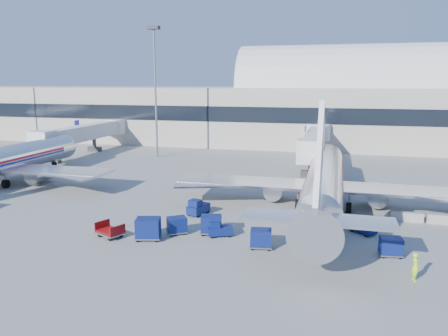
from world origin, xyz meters
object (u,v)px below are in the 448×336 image
(tug_right, at_px, (362,226))
(cart_solo_near, at_px, (261,238))
(cart_open_red, at_px, (110,232))
(airliner_main, at_px, (324,182))
(mast_west, at_px, (155,73))
(jetbridge_near, at_px, (315,140))
(tug_left, at_px, (198,208))
(ramp_worker, at_px, (415,267))
(tug_lead, at_px, (219,229))
(cart_solo_far, at_px, (391,246))
(barrier_near, at_px, (407,217))
(jetbridge_mid, at_px, (87,132))
(cart_train_a, at_px, (211,224))
(cart_train_b, at_px, (177,225))
(cart_train_c, at_px, (148,228))
(barrier_mid, at_px, (444,220))

(tug_right, xyz_separation_m, cart_solo_near, (-8.15, -5.86, 0.16))
(tug_right, bearing_deg, cart_open_red, -120.69)
(airliner_main, relative_size, mast_west, 1.65)
(jetbridge_near, xyz_separation_m, tug_left, (-9.86, -31.91, -3.17))
(jetbridge_near, height_order, ramp_worker, jetbridge_near)
(tug_lead, distance_m, cart_solo_far, 14.08)
(barrier_near, bearing_deg, cart_solo_near, -140.18)
(jetbridge_near, height_order, jetbridge_mid, same)
(cart_train_a, distance_m, cart_solo_far, 14.92)
(cart_solo_far, bearing_deg, jetbridge_near, 93.93)
(cart_train_b, distance_m, cart_solo_near, 7.95)
(airliner_main, xyz_separation_m, cart_train_b, (-12.29, -11.44, -2.12))
(jetbridge_near, relative_size, tug_left, 9.80)
(jetbridge_near, relative_size, cart_train_a, 12.59)
(barrier_near, distance_m, cart_open_red, 27.95)
(cart_train_c, bearing_deg, mast_west, 97.50)
(airliner_main, bearing_deg, barrier_mid, -12.50)
(cart_train_b, bearing_deg, cart_solo_near, -45.29)
(tug_left, distance_m, cart_train_c, 8.03)
(mast_west, height_order, barrier_near, mast_west)
(ramp_worker, bearing_deg, cart_train_a, 63.03)
(tug_lead, distance_m, ramp_worker, 15.98)
(mast_west, distance_m, barrier_near, 49.33)
(barrier_mid, distance_m, ramp_worker, 14.39)
(jetbridge_near, distance_m, barrier_mid, 32.09)
(airliner_main, height_order, cart_open_red, airliner_main)
(cart_train_b, relative_size, cart_open_red, 0.78)
(airliner_main, bearing_deg, mast_west, 139.64)
(barrier_near, relative_size, cart_train_b, 1.39)
(cart_train_a, bearing_deg, ramp_worker, -31.95)
(airliner_main, relative_size, tug_left, 13.28)
(airliner_main, bearing_deg, cart_train_a, -130.98)
(cart_train_a, distance_m, cart_solo_near, 5.31)
(cart_open_red, bearing_deg, airliner_main, 62.51)
(cart_train_a, bearing_deg, tug_lead, -37.10)
(tug_lead, height_order, tug_left, tug_left)
(jetbridge_near, height_order, cart_solo_near, jetbridge_near)
(tug_left, bearing_deg, airliner_main, -48.79)
(jetbridge_mid, bearing_deg, barrier_mid, -27.35)
(jetbridge_near, xyz_separation_m, jetbridge_mid, (-42.00, 0.00, 0.00))
(jetbridge_near, bearing_deg, cart_solo_far, -78.29)
(airliner_main, distance_m, ramp_worker, 17.54)
(barrier_near, relative_size, cart_train_c, 1.22)
(tug_right, height_order, tug_left, tug_left)
(tug_left, bearing_deg, barrier_near, -64.66)
(cart_train_a, distance_m, cart_train_c, 5.53)
(barrier_near, xyz_separation_m, tug_lead, (-16.51, -8.58, 0.18))
(airliner_main, relative_size, cart_open_red, 13.44)
(jetbridge_near, distance_m, barrier_near, 30.82)
(barrier_near, xyz_separation_m, cart_solo_near, (-12.48, -10.41, 0.39))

